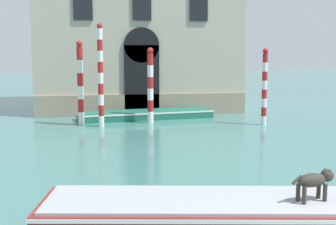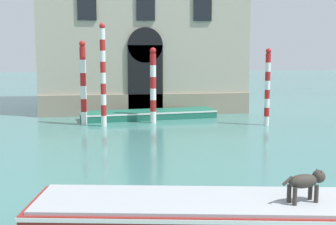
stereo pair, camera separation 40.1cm
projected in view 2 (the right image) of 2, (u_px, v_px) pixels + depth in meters
The scene contains 7 objects.
boat_foreground at pixel (223, 212), 9.14m from camera, with size 7.74×3.08×0.57m.
dog_on_deck at pixel (306, 181), 8.88m from camera, with size 0.92×0.39×0.62m.
boat_moored_near_palazzo at pixel (149, 114), 22.82m from camera, with size 6.71×2.35×0.40m.
mooring_pole_0 at pixel (103, 75), 20.36m from camera, with size 0.25×0.25×4.50m.
mooring_pole_1 at pixel (153, 85), 21.35m from camera, with size 0.28×0.28×3.45m.
mooring_pole_2 at pixel (83, 83), 20.88m from camera, with size 0.28×0.28×3.75m.
mooring_pole_3 at pixel (267, 87), 20.69m from camera, with size 0.24×0.24×3.42m.
Camera 2 is at (-4.27, -5.12, 3.52)m, focal length 50.00 mm.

